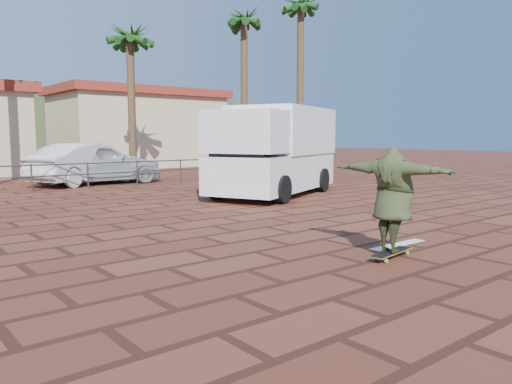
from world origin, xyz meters
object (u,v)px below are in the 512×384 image
Objects in this scene: skateboarder at (393,199)px; campervan at (275,149)px; longboard at (391,253)px; car_white at (87,164)px; car_silver at (99,163)px.

skateboarder is 8.92m from campervan.
longboard is 0.18× the size of campervan.
skateboarder is at bearing 151.54° from car_white.
skateboarder reaches higher than car_white.
skateboarder reaches higher than car_silver.
skateboarder is 0.35× the size of campervan.
skateboarder is 15.40m from car_silver.
car_silver is (-3.02, 7.57, -0.68)m from campervan.
longboard is 0.51× the size of skateboarder.
campervan reaches higher than car_silver.
car_white is (0.91, 15.59, 0.75)m from longboard.
longboard is 0.21× the size of car_white.
car_white is (-0.41, 0.25, -0.02)m from car_silver.
campervan is 1.20× the size of car_white.
car_silver is (1.32, 15.34, -0.10)m from skateboarder.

